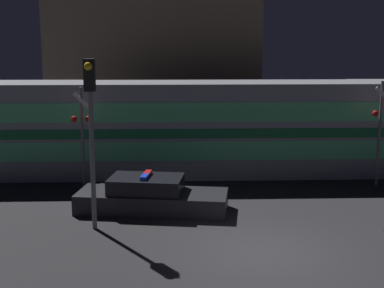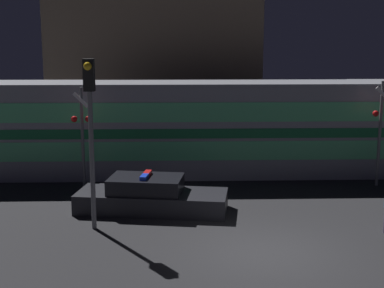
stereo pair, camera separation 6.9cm
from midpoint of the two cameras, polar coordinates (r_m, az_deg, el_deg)
name	(u,v)px [view 2 (the right image)]	position (r m, az deg, el deg)	size (l,w,h in m)	color
ground_plane	(264,252)	(14.29, 7.81, -11.39)	(120.00, 120.00, 0.00)	black
train	(223,128)	(22.14, 3.43, 1.74)	(22.15, 2.88, 3.79)	gray
police_car	(151,197)	(17.37, -4.32, -5.66)	(5.01, 2.41, 1.25)	black
crossing_signal_near	(381,127)	(21.17, 19.56, 1.77)	(0.73, 0.30, 3.97)	slate
crossing_signal_far	(82,132)	(19.81, -11.54, 1.31)	(0.73, 0.30, 3.79)	slate
traffic_light_corner	(90,114)	(15.31, -10.67, 3.19)	(0.30, 0.46, 4.93)	slate
building_left	(155,48)	(30.19, -3.86, 10.22)	(11.11, 5.71, 10.17)	brown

